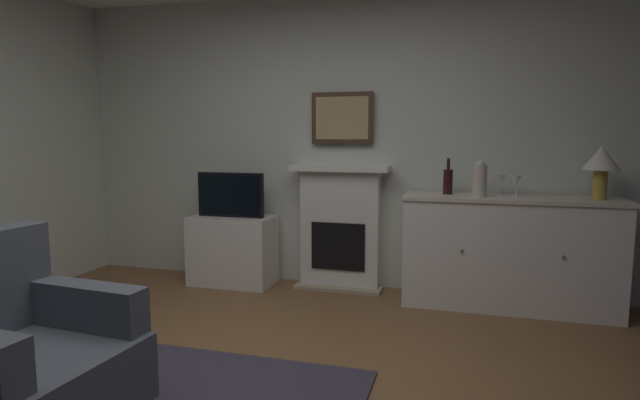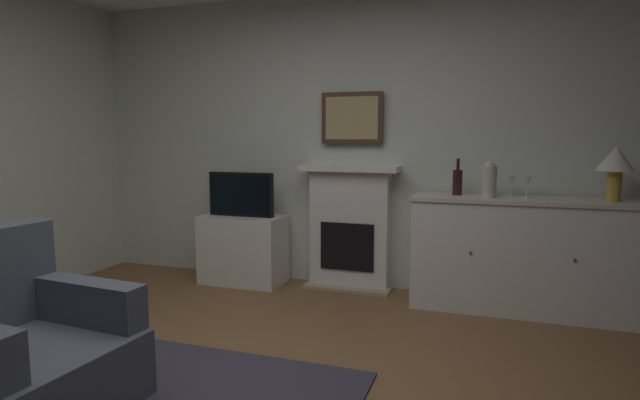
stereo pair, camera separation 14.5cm
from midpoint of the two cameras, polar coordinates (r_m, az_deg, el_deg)
wall_rear at (r=4.63m, az=4.56°, el=6.44°), size 5.21×0.06×2.60m
fireplace_unit at (r=4.58m, az=4.23°, el=-3.05°), size 0.87×0.30×1.10m
framed_picture at (r=4.55m, az=4.49°, el=9.06°), size 0.55×0.04×0.45m
sideboard_cabinet at (r=4.29m, az=22.15°, el=-5.66°), size 1.64×0.49×0.89m
table_lamp at (r=4.28m, az=30.82°, el=3.59°), size 0.26×0.26×0.40m
wine_bottle at (r=4.25m, az=15.96°, el=1.98°), size 0.08×0.08×0.29m
wine_glass_left at (r=4.24m, az=21.40°, el=1.94°), size 0.07×0.07×0.16m
wine_glass_center at (r=4.19m, az=22.93°, el=1.81°), size 0.07×0.07×0.16m
vase_decorative at (r=4.15m, az=19.24°, el=2.18°), size 0.11×0.11×0.28m
tv_cabinet at (r=4.81m, az=-7.66°, el=-5.44°), size 0.75×0.42×0.63m
tv_set at (r=4.70m, az=-7.89°, el=0.62°), size 0.62×0.07×0.40m
potted_plant_fern at (r=4.19m, az=-29.66°, el=-9.04°), size 0.30×0.30×0.43m
armchair at (r=2.78m, az=-29.31°, el=-14.42°), size 0.87×0.83×0.92m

